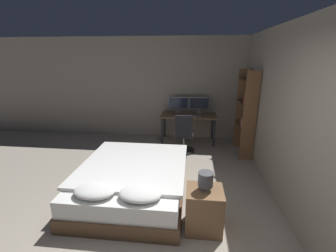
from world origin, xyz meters
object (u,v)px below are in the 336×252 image
Objects in this scene: monitor_left at (178,103)px; computer_mouse at (200,117)px; monitor_right at (199,104)px; nightstand at (204,210)px; bed at (133,180)px; bedside_lamp at (206,180)px; office_chair at (184,137)px; desk at (188,118)px; keyboard at (188,117)px; bookshelf at (247,111)px.

monitor_left is 7.55× the size of computer_mouse.
monitor_left is at bearing 180.00° from monitor_right.
computer_mouse is (0.01, 2.95, 0.47)m from nightstand.
bed is 1.38m from bedside_lamp.
office_chair is (-0.36, -0.96, -0.61)m from monitor_right.
monitor_left is at bearing 139.66° from desk.
keyboard is at bearing 95.52° from bedside_lamp.
office_chair reaches higher than bed.
keyboard is at bearing 161.53° from bookshelf.
computer_mouse is (0.57, -0.47, -0.22)m from monitor_left.
bedside_lamp is at bearing -84.48° from keyboard.
monitor_left reaches higher than nightstand.
bookshelf is (1.02, 2.52, 0.75)m from nightstand.
computer_mouse reaches higher than desk.
nightstand is 2.82m from bookshelf.
nightstand is 0.44m from bedside_lamp.
bed is 28.93× the size of computer_mouse.
computer_mouse is at bearing 63.88° from bed.
nightstand is 3.00m from keyboard.
bookshelf is (1.38, 0.05, 0.67)m from office_chair.
bedside_lamp is (0.00, -0.00, 0.44)m from nightstand.
desk is 0.78m from office_chair.
desk is (-0.29, 3.19, -0.08)m from bedside_lamp.
monitor_right reaches higher than bedside_lamp.
bookshelf reaches higher than monitor_left.
desk is (0.83, 2.53, 0.39)m from bed.
bed is at bearing -101.34° from monitor_left.
computer_mouse is at bearing -88.69° from monitor_right.
bookshelf is at bearing -18.47° from keyboard.
bookshelf is at bearing -29.82° from monitor_left.
monitor_left is at bearing 99.37° from nightstand.
desk is 3.55× the size of keyboard.
bookshelf is at bearing 2.16° from office_chair.
monitor_left is 1.16m from office_chair.
bed is at bearing -109.98° from keyboard.
bedside_lamp is 2.97m from keyboard.
monitor_left reaches higher than office_chair.
bedside_lamp is 3.54× the size of computer_mouse.
bookshelf reaches higher than desk.
office_chair reaches higher than desk.
monitor_right is 1.32× the size of keyboard.
bookshelf is at bearing 68.00° from bedside_lamp.
bookshelf reaches higher than keyboard.
monitor_right reaches higher than bed.
keyboard is at bearing -120.67° from monitor_right.
bookshelf reaches higher than bedside_lamp.
keyboard reaches higher than nightstand.
nightstand is at bearing -89.91° from monitor_right.
monitor_left is 0.56× the size of office_chair.
bedside_lamp is at bearing -112.00° from bookshelf.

